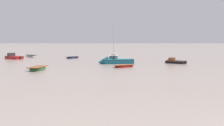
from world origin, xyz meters
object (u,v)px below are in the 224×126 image
(rowboat_moored_3, at_px, (38,69))
(motorboat_moored_2, at_px, (12,58))
(rowboat_moored_5, at_px, (31,56))
(motorboat_moored_0, at_px, (113,62))
(sailboat_moored_1, at_px, (114,57))
(rowboat_moored_9, at_px, (124,66))
(rowboat_moored_8, at_px, (73,58))
(motorboat_moored_1, at_px, (173,62))

(rowboat_moored_3, relative_size, motorboat_moored_2, 0.87)
(rowboat_moored_3, relative_size, rowboat_moored_5, 0.99)
(motorboat_moored_0, bearing_deg, sailboat_moored_1, -102.48)
(rowboat_moored_9, distance_m, motorboat_moored_2, 32.49)
(sailboat_moored_1, xyz_separation_m, motorboat_moored_2, (-23.36, -3.13, -0.03))
(sailboat_moored_1, height_order, rowboat_moored_8, sailboat_moored_1)
(rowboat_moored_9, bearing_deg, rowboat_moored_3, 165.08)
(rowboat_moored_8, bearing_deg, motorboat_moored_2, -41.17)
(motorboat_moored_0, bearing_deg, motorboat_moored_1, 171.66)
(sailboat_moored_1, height_order, rowboat_moored_5, sailboat_moored_1)
(motorboat_moored_1, bearing_deg, rowboat_moored_3, 68.15)
(rowboat_moored_5, bearing_deg, sailboat_moored_1, 42.23)
(rowboat_moored_3, xyz_separation_m, rowboat_moored_8, (0.19, 27.26, -0.04))
(rowboat_moored_5, distance_m, rowboat_moored_8, 12.72)
(rowboat_moored_3, distance_m, sailboat_moored_1, 29.53)
(rowboat_moored_5, bearing_deg, motorboat_moored_1, 23.96)
(sailboat_moored_1, distance_m, motorboat_moored_1, 18.59)
(motorboat_moored_0, bearing_deg, motorboat_moored_2, -41.80)
(rowboat_moored_5, bearing_deg, rowboat_moored_3, -16.46)
(rowboat_moored_3, distance_m, rowboat_moored_9, 13.29)
(rowboat_moored_8, distance_m, motorboat_moored_2, 13.85)
(motorboat_moored_1, bearing_deg, rowboat_moored_9, 78.90)
(motorboat_moored_1, bearing_deg, sailboat_moored_1, -15.08)
(sailboat_moored_1, distance_m, motorboat_moored_0, 15.68)
(rowboat_moored_8, bearing_deg, motorboat_moored_1, 94.74)
(rowboat_moored_9, bearing_deg, motorboat_moored_0, 68.93)
(sailboat_moored_1, height_order, rowboat_moored_9, sailboat_moored_1)
(rowboat_moored_3, distance_m, rowboat_moored_8, 27.26)
(motorboat_moored_2, bearing_deg, rowboat_moored_9, 177.71)
(sailboat_moored_1, xyz_separation_m, motorboat_moored_0, (0.41, -15.67, -0.03))
(sailboat_moored_1, distance_m, motorboat_moored_2, 23.57)
(sailboat_moored_1, relative_size, rowboat_moored_9, 2.15)
(rowboat_moored_8, relative_size, rowboat_moored_9, 0.98)
(motorboat_moored_0, height_order, rowboat_moored_9, motorboat_moored_0)
(rowboat_moored_5, relative_size, motorboat_moored_1, 1.13)
(rowboat_moored_3, relative_size, sailboat_moored_1, 0.61)
(motorboat_moored_2, bearing_deg, motorboat_moored_1, -162.94)
(rowboat_moored_3, height_order, motorboat_moored_0, motorboat_moored_0)
(rowboat_moored_5, height_order, motorboat_moored_1, motorboat_moored_1)
(sailboat_moored_1, distance_m, rowboat_moored_5, 21.91)
(sailboat_moored_1, xyz_separation_m, rowboat_moored_8, (-9.76, -0.55, -0.18))
(motorboat_moored_1, distance_m, rowboat_moored_8, 25.51)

